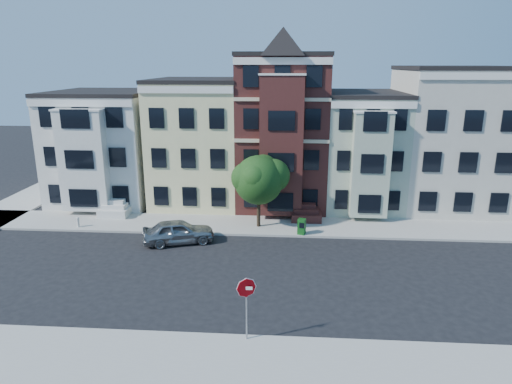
# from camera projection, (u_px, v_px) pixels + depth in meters

# --- Properties ---
(ground) EXTENTS (120.00, 120.00, 0.00)m
(ground) POSITION_uv_depth(u_px,v_px,m) (277.00, 276.00, 25.53)
(ground) COLOR black
(far_sidewalk) EXTENTS (60.00, 4.00, 0.15)m
(far_sidewalk) POSITION_uv_depth(u_px,v_px,m) (280.00, 226.00, 33.18)
(far_sidewalk) COLOR #9E9B93
(far_sidewalk) RESTS_ON ground
(near_sidewalk) EXTENTS (60.00, 4.00, 0.15)m
(near_sidewalk) POSITION_uv_depth(u_px,v_px,m) (271.00, 367.00, 17.83)
(near_sidewalk) COLOR #9E9B93
(near_sidewalk) RESTS_ON ground
(house_white) EXTENTS (8.00, 9.00, 9.00)m
(house_white) POSITION_uv_depth(u_px,v_px,m) (108.00, 147.00, 39.23)
(house_white) COLOR silver
(house_white) RESTS_ON ground
(house_yellow) EXTENTS (7.00, 9.00, 10.00)m
(house_yellow) POSITION_uv_depth(u_px,v_px,m) (199.00, 143.00, 38.55)
(house_yellow) COLOR beige
(house_yellow) RESTS_ON ground
(house_brown) EXTENTS (7.00, 9.00, 12.00)m
(house_brown) POSITION_uv_depth(u_px,v_px,m) (282.00, 132.00, 37.80)
(house_brown) COLOR #401A18
(house_brown) RESTS_ON ground
(house_green) EXTENTS (6.00, 9.00, 9.00)m
(house_green) POSITION_uv_depth(u_px,v_px,m) (360.00, 151.00, 37.77)
(house_green) COLOR #A2B098
(house_green) RESTS_ON ground
(house_cream) EXTENTS (8.00, 9.00, 11.00)m
(house_cream) POSITION_uv_depth(u_px,v_px,m) (448.00, 140.00, 37.02)
(house_cream) COLOR beige
(house_cream) RESTS_ON ground
(street_tree) EXTENTS (6.59, 6.59, 6.41)m
(street_tree) POSITION_uv_depth(u_px,v_px,m) (259.00, 183.00, 32.08)
(street_tree) COLOR #27521E
(street_tree) RESTS_ON far_sidewalk
(parked_car) EXTENTS (5.01, 3.20, 1.59)m
(parked_car) POSITION_uv_depth(u_px,v_px,m) (178.00, 232.00, 30.08)
(parked_car) COLOR gray
(parked_car) RESTS_ON ground
(newspaper_box) EXTENTS (0.60, 0.57, 1.10)m
(newspaper_box) POSITION_uv_depth(u_px,v_px,m) (302.00, 227.00, 31.28)
(newspaper_box) COLOR #15591C
(newspaper_box) RESTS_ON far_sidewalk
(fire_hydrant) EXTENTS (0.26, 0.26, 0.58)m
(fire_hydrant) POSITION_uv_depth(u_px,v_px,m) (78.00, 223.00, 32.72)
(fire_hydrant) COLOR beige
(fire_hydrant) RESTS_ON far_sidewalk
(stop_sign) EXTENTS (0.89, 0.16, 3.21)m
(stop_sign) POSITION_uv_depth(u_px,v_px,m) (246.00, 305.00, 19.08)
(stop_sign) COLOR #A30007
(stop_sign) RESTS_ON near_sidewalk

